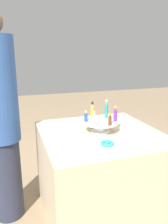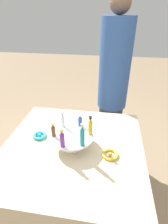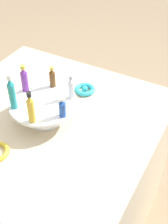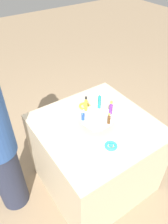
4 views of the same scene
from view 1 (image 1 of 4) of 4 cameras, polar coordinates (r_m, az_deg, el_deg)
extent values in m
plane|color=#997F60|center=(2.16, 3.83, -24.87)|extent=(12.00, 12.00, 0.00)
cube|color=beige|center=(1.93, 4.04, -16.04)|extent=(0.93, 0.93, 0.77)
cylinder|color=white|center=(1.76, 4.28, -5.06)|extent=(0.15, 0.15, 0.01)
cylinder|color=white|center=(1.75, 4.30, -3.87)|extent=(0.08, 0.08, 0.07)
cylinder|color=white|center=(1.74, 4.33, -2.63)|extent=(0.28, 0.28, 0.01)
cylinder|color=#702D93|center=(1.74, 8.17, -1.00)|extent=(0.03, 0.03, 0.09)
cone|color=#702D93|center=(1.73, 8.24, 0.71)|extent=(0.03, 0.03, 0.02)
cylinder|color=gold|center=(1.72, 8.26, 1.28)|extent=(0.02, 0.02, 0.02)
cylinder|color=teal|center=(1.82, 5.83, 0.19)|extent=(0.03, 0.03, 0.11)
cone|color=teal|center=(1.81, 5.89, 2.25)|extent=(0.03, 0.03, 0.02)
cylinder|color=silver|center=(1.80, 5.91, 2.93)|extent=(0.02, 0.02, 0.02)
cylinder|color=gold|center=(1.81, 2.18, -0.04)|extent=(0.03, 0.03, 0.10)
cone|color=gold|center=(1.80, 2.20, 1.77)|extent=(0.03, 0.03, 0.02)
cylinder|color=black|center=(1.79, 2.21, 2.37)|extent=(0.02, 0.02, 0.02)
cylinder|color=#234CAD|center=(1.72, 0.49, -1.50)|extent=(0.03, 0.03, 0.06)
cone|color=#234CAD|center=(1.71, 0.49, -0.29)|extent=(0.03, 0.03, 0.01)
cylinder|color=silver|center=(1.70, 0.49, 0.11)|extent=(0.02, 0.02, 0.01)
cylinder|color=silver|center=(1.62, 2.71, -2.23)|extent=(0.02, 0.02, 0.08)
cone|color=silver|center=(1.61, 2.73, -0.62)|extent=(0.02, 0.02, 0.02)
cylinder|color=#B2B2B7|center=(1.61, 2.74, -0.09)|extent=(0.02, 0.02, 0.01)
cylinder|color=brown|center=(1.64, 6.77, -2.34)|extent=(0.03, 0.03, 0.07)
cone|color=brown|center=(1.63, 6.82, -0.94)|extent=(0.02, 0.02, 0.01)
cylinder|color=#B79338|center=(1.62, 6.83, -0.48)|extent=(0.02, 0.02, 0.01)
torus|color=gold|center=(2.00, 2.95, -2.44)|extent=(0.10, 0.10, 0.02)
sphere|color=gold|center=(2.00, 2.95, -2.34)|extent=(0.03, 0.03, 0.03)
torus|color=#2DB7CC|center=(1.53, 6.04, -8.15)|extent=(0.10, 0.10, 0.02)
sphere|color=#2DB7CC|center=(1.53, 6.04, -8.00)|extent=(0.03, 0.03, 0.03)
cylinder|color=#282D42|center=(2.05, -19.47, -16.05)|extent=(0.24, 0.24, 0.71)
camera|label=2|loc=(2.31, 23.78, 18.38)|focal=28.00mm
camera|label=3|loc=(2.32, -18.80, 21.06)|focal=50.00mm
camera|label=4|loc=(0.81, -53.28, 60.17)|focal=35.00mm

